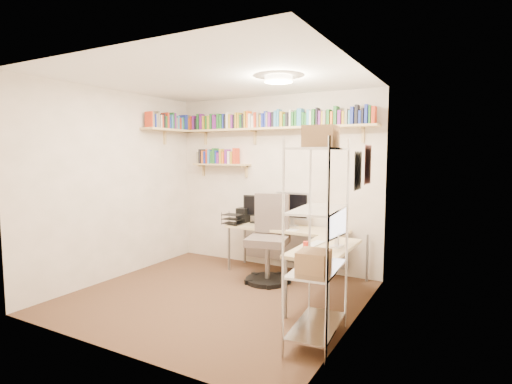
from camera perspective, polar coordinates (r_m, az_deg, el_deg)
ground at (r=4.85m, az=-5.71°, el=-14.61°), size 3.20×3.20×0.00m
room_shell at (r=4.56m, az=-5.84°, el=4.00°), size 3.24×3.04×2.52m
wall_shelves at (r=5.88m, az=-1.91°, el=9.02°), size 3.12×1.09×0.80m
corner_desk at (r=5.28m, az=4.58°, el=-5.65°), size 2.01×1.68×1.13m
office_chair at (r=5.25m, az=1.84°, el=-7.57°), size 0.61×0.61×1.14m
wire_rack at (r=3.48m, az=8.78°, el=-3.46°), size 0.45×0.81×1.91m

